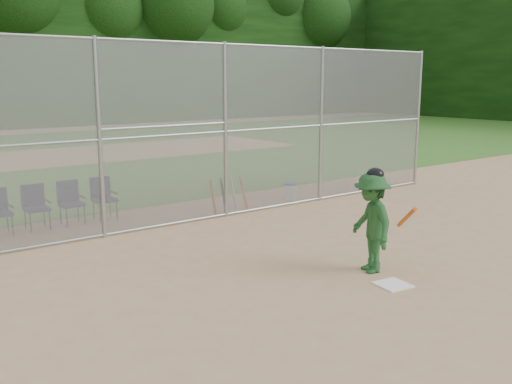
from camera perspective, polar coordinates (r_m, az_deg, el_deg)
ground at (r=9.18m, az=9.55°, el=-9.21°), size 100.00×100.00×0.00m
grass_strip at (r=24.89m, az=-22.02°, el=3.09°), size 100.00×100.00×0.00m
dirt_patch_far at (r=24.89m, az=-22.02°, el=3.10°), size 24.00×24.00×0.00m
backstop_fence at (r=12.61m, az=-6.88°, el=6.10°), size 16.09×0.09×4.00m
treeline at (r=26.73m, az=-24.08°, el=15.28°), size 81.00×60.00×11.00m
home_plate at (r=9.31m, az=13.51°, el=-8.99°), size 0.54×0.54×0.02m
batter_at_plate at (r=9.64m, az=11.46°, el=-2.96°), size 1.12×1.36×1.77m
water_cooler at (r=15.34m, az=3.46°, el=0.11°), size 0.35×0.35×0.44m
spare_bats at (r=13.82m, az=-2.76°, el=-0.32°), size 0.96×0.36×0.84m
chair_3 at (r=13.04m, az=-21.09°, el=-1.48°), size 0.54×0.52×0.96m
chair_4 at (r=13.26m, az=-17.94°, el=-1.07°), size 0.54×0.52×0.96m
chair_5 at (r=13.52m, az=-14.90°, el=-0.67°), size 0.54×0.52×0.96m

